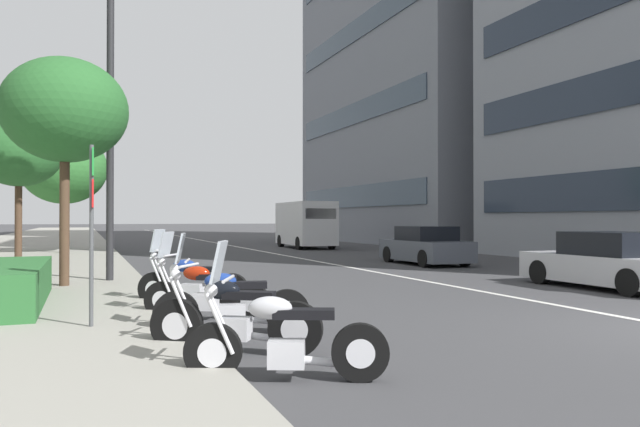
# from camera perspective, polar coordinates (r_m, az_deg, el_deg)

# --- Properties ---
(sidewalk_right_plaza) EXTENTS (160.00, 8.67, 0.15)m
(sidewalk_right_plaza) POSITION_cam_1_polar(r_m,az_deg,el_deg) (36.53, -25.70, -2.98)
(sidewalk_right_plaza) COLOR gray
(sidewalk_right_plaza) RESTS_ON ground
(lane_centre_stripe) EXTENTS (110.00, 0.16, 0.01)m
(lane_centre_stripe) POSITION_cam_1_polar(r_m,az_deg,el_deg) (42.30, -9.40, -2.77)
(lane_centre_stripe) COLOR silver
(lane_centre_stripe) RESTS_ON ground
(motorcycle_second_in_row) EXTENTS (0.97, 2.02, 1.46)m
(motorcycle_second_in_row) POSITION_cam_1_polar(r_m,az_deg,el_deg) (6.48, -3.56, -11.68)
(motorcycle_second_in_row) COLOR black
(motorcycle_second_in_row) RESTS_ON ground
(motorcycle_by_sign_pole) EXTENTS (1.25, 1.96, 1.12)m
(motorcycle_by_sign_pole) POSITION_cam_1_polar(r_m,az_deg,el_deg) (7.79, -8.09, -9.80)
(motorcycle_by_sign_pole) COLOR black
(motorcycle_by_sign_pole) RESTS_ON ground
(motorcycle_nearest_camera) EXTENTS (0.77, 2.22, 1.49)m
(motorcycle_nearest_camera) POSITION_cam_1_polar(r_m,az_deg,el_deg) (9.03, -8.47, -8.42)
(motorcycle_nearest_camera) COLOR black
(motorcycle_nearest_camera) RESTS_ON ground
(motorcycle_under_tarp) EXTENTS (1.20, 1.94, 1.47)m
(motorcycle_under_tarp) POSITION_cam_1_polar(r_m,az_deg,el_deg) (10.49, -10.81, -7.34)
(motorcycle_under_tarp) COLOR black
(motorcycle_under_tarp) RESTS_ON ground
(motorcycle_far_end_row) EXTENTS (1.28, 1.95, 1.49)m
(motorcycle_far_end_row) POSITION_cam_1_polar(r_m,az_deg,el_deg) (11.98, -11.98, -6.44)
(motorcycle_far_end_row) COLOR black
(motorcycle_far_end_row) RESTS_ON ground
(car_lead_in_lane) EXTENTS (4.23, 1.93, 1.37)m
(car_lead_in_lane) POSITION_cam_1_polar(r_m,az_deg,el_deg) (16.37, 25.45, -4.15)
(car_lead_in_lane) COLOR #B7B7BC
(car_lead_in_lane) RESTS_ON ground
(car_far_down_avenue) EXTENTS (4.13, 1.88, 1.41)m
(car_far_down_avenue) POSITION_cam_1_polar(r_m,az_deg,el_deg) (23.04, 9.80, -3.07)
(car_far_down_avenue) COLOR #4C515B
(car_far_down_avenue) RESTS_ON ground
(delivery_van_ahead) EXTENTS (5.36, 2.25, 2.64)m
(delivery_van_ahead) POSITION_cam_1_polar(r_m,az_deg,el_deg) (35.25, -1.38, -0.95)
(delivery_van_ahead) COLOR silver
(delivery_van_ahead) RESTS_ON ground
(parking_sign_by_curb) EXTENTS (0.32, 0.06, 2.60)m
(parking_sign_by_curb) POSITION_cam_1_polar(r_m,az_deg,el_deg) (9.32, -20.52, 0.07)
(parking_sign_by_curb) COLOR #47494C
(parking_sign_by_curb) RESTS_ON sidewalk_right_plaza
(street_lamp_with_banners) EXTENTS (1.26, 2.71, 7.82)m
(street_lamp_with_banners) POSITION_cam_1_polar(r_m,az_deg,el_deg) (16.50, -17.56, 10.71)
(street_lamp_with_banners) COLOR #232326
(street_lamp_with_banners) RESTS_ON sidewalk_right_plaza
(clipped_hedge_bed) EXTENTS (4.74, 1.10, 0.72)m
(clipped_hedge_bed) POSITION_cam_1_polar(r_m,az_deg,el_deg) (12.34, -26.84, -5.92)
(clipped_hedge_bed) COLOR #28602D
(clipped_hedge_bed) RESTS_ON sidewalk_right_plaza
(street_tree_near_plaza_corner) EXTENTS (2.83, 2.83, 5.25)m
(street_tree_near_plaza_corner) POSITION_cam_1_polar(r_m,az_deg,el_deg) (15.43, -22.73, 8.82)
(street_tree_near_plaza_corner) COLOR #473323
(street_tree_near_plaza_corner) RESTS_ON sidewalk_right_plaza
(street_tree_mid_sidewalk) EXTENTS (2.71, 2.71, 4.87)m
(street_tree_mid_sidewalk) POSITION_cam_1_polar(r_m,az_deg,el_deg) (21.87, -26.32, 5.24)
(street_tree_mid_sidewalk) COLOR #473323
(street_tree_mid_sidewalk) RESTS_ON sidewalk_right_plaza
(street_tree_by_lamp_post) EXTENTS (3.83, 3.83, 5.48)m
(street_tree_by_lamp_post) POSITION_cam_1_polar(r_m,az_deg,el_deg) (30.28, -22.82, 3.91)
(street_tree_by_lamp_post) COLOR #473323
(street_tree_by_lamp_post) RESTS_ON sidewalk_right_plaza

